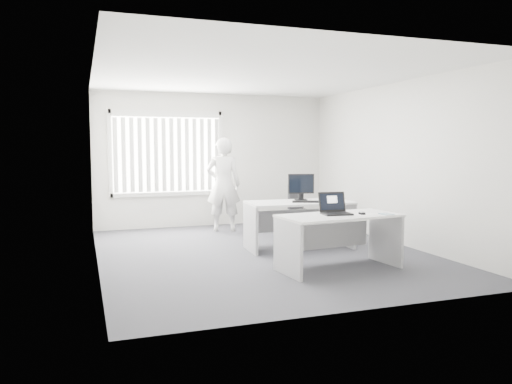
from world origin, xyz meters
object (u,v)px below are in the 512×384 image
object	(u,v)px
desk_near	(339,230)
person	(223,185)
office_chair	(300,217)
laptop	(337,204)
monitor	(301,187)
desk_far	(299,215)

from	to	relation	value
desk_near	person	xyz separation A→B (m)	(-0.66, 3.55, 0.39)
office_chair	desk_near	bearing A→B (deg)	-123.37
person	laptop	distance (m)	3.60
desk_near	monitor	xyz separation A→B (m)	(0.17, 1.65, 0.46)
monitor	person	bearing A→B (deg)	125.63
desk_far	office_chair	world-z (taller)	office_chair
desk_near	laptop	xyz separation A→B (m)	(-0.04, 0.01, 0.36)
desk_near	person	bearing A→B (deg)	94.29
laptop	monitor	xyz separation A→B (m)	(0.21, 1.65, 0.10)
office_chair	person	size ratio (longest dim) A/B	0.50
laptop	monitor	size ratio (longest dim) A/B	0.87
desk_near	desk_far	world-z (taller)	desk_far
office_chair	laptop	distance (m)	3.12
desk_near	desk_far	xyz separation A→B (m)	(0.05, 1.46, 0.02)
desk_far	monitor	xyz separation A→B (m)	(0.11, 0.19, 0.44)
desk_far	office_chair	bearing A→B (deg)	67.94
laptop	monitor	world-z (taller)	monitor
desk_far	office_chair	distance (m)	1.68
office_chair	laptop	xyz separation A→B (m)	(-0.80, -2.95, 0.62)
desk_far	laptop	xyz separation A→B (m)	(-0.09, -1.45, 0.34)
desk_far	laptop	world-z (taller)	laptop
office_chair	person	xyz separation A→B (m)	(-1.42, 0.59, 0.64)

